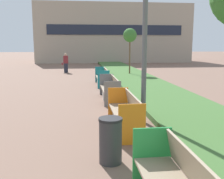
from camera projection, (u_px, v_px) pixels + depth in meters
name	position (u px, v px, depth m)	size (l,w,h in m)	color
planter_grass_strip	(155.00, 91.00, 12.28)	(2.80, 120.00, 0.18)	#426B33
building_backdrop	(112.00, 34.00, 36.25)	(19.85, 8.33, 7.42)	tan
bench_orange_frame	(125.00, 115.00, 6.97)	(0.65, 2.32, 0.94)	#ADA8A0
bench_grey_frame	(110.00, 91.00, 10.71)	(0.65, 2.44, 0.94)	#ADA8A0
bench_teal_frame	(103.00, 78.00, 14.67)	(0.65, 2.44, 0.94)	#ADA8A0
litter_bin	(110.00, 140.00, 4.94)	(0.45, 0.45, 0.88)	#2D2D30
sapling_tree_far	(130.00, 36.00, 18.69)	(0.98, 0.98, 3.42)	brown
pedestrian_walking	(66.00, 63.00, 21.34)	(0.53, 0.24, 1.59)	#232633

